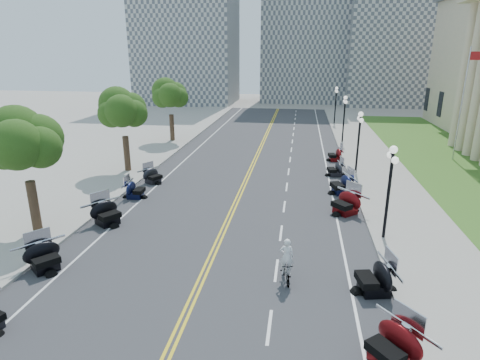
{
  "coord_description": "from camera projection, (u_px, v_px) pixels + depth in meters",
  "views": [
    {
      "loc": [
        3.97,
        -16.22,
        9.49
      ],
      "look_at": [
        0.47,
        6.96,
        2.0
      ],
      "focal_mm": 30.0,
      "sensor_mm": 36.0,
      "label": 1
    }
  ],
  "objects": [
    {
      "name": "ground",
      "position": [
        208.0,
        265.0,
        18.73
      ],
      "size": [
        160.0,
        160.0,
        0.0
      ],
      "primitive_type": "plane",
      "color": "gray"
    },
    {
      "name": "road",
      "position": [
        240.0,
        194.0,
        28.15
      ],
      "size": [
        16.0,
        90.0,
        0.01
      ],
      "primitive_type": "cube",
      "color": "#333335",
      "rests_on": "ground"
    },
    {
      "name": "centerline_yellow_a",
      "position": [
        238.0,
        194.0,
        28.16
      ],
      "size": [
        0.12,
        90.0,
        0.0
      ],
      "primitive_type": "cube",
      "color": "yellow",
      "rests_on": "road"
    },
    {
      "name": "centerline_yellow_b",
      "position": [
        242.0,
        194.0,
        28.13
      ],
      "size": [
        0.12,
        90.0,
        0.0
      ],
      "primitive_type": "cube",
      "color": "yellow",
      "rests_on": "road"
    },
    {
      "name": "edge_line_north",
      "position": [
        333.0,
        198.0,
        27.23
      ],
      "size": [
        0.12,
        90.0,
        0.0
      ],
      "primitive_type": "cube",
      "color": "white",
      "rests_on": "road"
    },
    {
      "name": "edge_line_south",
      "position": [
        153.0,
        189.0,
        29.05
      ],
      "size": [
        0.12,
        90.0,
        0.0
      ],
      "primitive_type": "cube",
      "color": "white",
      "rests_on": "road"
    },
    {
      "name": "lane_dash_5",
      "position": [
        269.0,
        327.0,
        14.5
      ],
      "size": [
        0.12,
        2.0,
        0.0
      ],
      "primitive_type": "cube",
      "color": "white",
      "rests_on": "road"
    },
    {
      "name": "lane_dash_6",
      "position": [
        276.0,
        270.0,
        18.27
      ],
      "size": [
        0.12,
        2.0,
        0.0
      ],
      "primitive_type": "cube",
      "color": "white",
      "rests_on": "road"
    },
    {
      "name": "lane_dash_7",
      "position": [
        281.0,
        233.0,
        22.04
      ],
      "size": [
        0.12,
        2.0,
        0.0
      ],
      "primitive_type": "cube",
      "color": "white",
      "rests_on": "road"
    },
    {
      "name": "lane_dash_8",
      "position": [
        284.0,
        206.0,
        25.8
      ],
      "size": [
        0.12,
        2.0,
        0.0
      ],
      "primitive_type": "cube",
      "color": "white",
      "rests_on": "road"
    },
    {
      "name": "lane_dash_9",
      "position": [
        287.0,
        187.0,
        29.57
      ],
      "size": [
        0.12,
        2.0,
        0.0
      ],
      "primitive_type": "cube",
      "color": "white",
      "rests_on": "road"
    },
    {
      "name": "lane_dash_10",
      "position": [
        289.0,
        172.0,
        33.34
      ],
      "size": [
        0.12,
        2.0,
        0.0
      ],
      "primitive_type": "cube",
      "color": "white",
      "rests_on": "road"
    },
    {
      "name": "lane_dash_11",
      "position": [
        290.0,
        159.0,
        37.11
      ],
      "size": [
        0.12,
        2.0,
        0.0
      ],
      "primitive_type": "cube",
      "color": "white",
      "rests_on": "road"
    },
    {
      "name": "lane_dash_12",
      "position": [
        291.0,
        150.0,
        40.87
      ],
      "size": [
        0.12,
        2.0,
        0.0
      ],
      "primitive_type": "cube",
      "color": "white",
      "rests_on": "road"
    },
    {
      "name": "lane_dash_13",
      "position": [
        292.0,
        141.0,
        44.64
      ],
      "size": [
        0.12,
        2.0,
        0.0
      ],
      "primitive_type": "cube",
      "color": "white",
      "rests_on": "road"
    },
    {
      "name": "lane_dash_14",
      "position": [
        293.0,
        134.0,
        48.41
      ],
      "size": [
        0.12,
        2.0,
        0.0
      ],
      "primitive_type": "cube",
      "color": "white",
      "rests_on": "road"
    },
    {
      "name": "lane_dash_15",
      "position": [
        294.0,
        128.0,
        52.18
      ],
      "size": [
        0.12,
        2.0,
        0.0
      ],
      "primitive_type": "cube",
      "color": "white",
      "rests_on": "road"
    },
    {
      "name": "lane_dash_16",
      "position": [
        295.0,
        123.0,
        55.94
      ],
      "size": [
        0.12,
        2.0,
        0.0
      ],
      "primitive_type": "cube",
      "color": "white",
      "rests_on": "road"
    },
    {
      "name": "lane_dash_17",
      "position": [
        295.0,
        119.0,
        59.71
      ],
      "size": [
        0.12,
        2.0,
        0.0
      ],
      "primitive_type": "cube",
      "color": "white",
      "rests_on": "road"
    },
    {
      "name": "lane_dash_18",
      "position": [
        296.0,
        115.0,
        63.48
      ],
      "size": [
        0.12,
        2.0,
        0.0
      ],
      "primitive_type": "cube",
      "color": "white",
      "rests_on": "road"
    },
    {
      "name": "lane_dash_19",
      "position": [
        296.0,
        111.0,
        67.25
      ],
      "size": [
        0.12,
        2.0,
        0.0
      ],
      "primitive_type": "cube",
      "color": "white",
      "rests_on": "road"
    },
    {
      "name": "sidewalk_north",
      "position": [
        396.0,
        201.0,
        26.63
      ],
      "size": [
        5.0,
        90.0,
        0.15
      ],
      "primitive_type": "cube",
      "color": "#9E9991",
      "rests_on": "ground"
    },
    {
      "name": "sidewalk_south",
      "position": [
        100.0,
        186.0,
        29.62
      ],
      "size": [
        5.0,
        90.0,
        0.15
      ],
      "primitive_type": "cube",
      "color": "#9E9991",
      "rests_on": "ground"
    },
    {
      "name": "lawn",
      "position": [
        463.0,
        172.0,
        33.18
      ],
      "size": [
        9.0,
        60.0,
        0.1
      ],
      "primitive_type": "cube",
      "color": "#356023",
      "rests_on": "ground"
    },
    {
      "name": "distant_block_a",
      "position": [
        187.0,
        33.0,
        75.73
      ],
      "size": [
        18.0,
        14.0,
        26.0
      ],
      "primitive_type": "cube",
      "color": "gray",
      "rests_on": "ground"
    },
    {
      "name": "distant_block_b",
      "position": [
        305.0,
        22.0,
        77.64
      ],
      "size": [
        16.0,
        12.0,
        30.0
      ],
      "primitive_type": "cube",
      "color": "gray",
      "rests_on": "ground"
    },
    {
      "name": "distant_block_c",
      "position": [
        403.0,
        44.0,
        73.47
      ],
      "size": [
        20.0,
        14.0,
        22.0
      ],
      "primitive_type": "cube",
      "color": "gray",
      "rests_on": "ground"
    },
    {
      "name": "street_lamp_2",
      "position": [
        388.0,
        193.0,
        20.48
      ],
      "size": [
        0.5,
        1.2,
        4.9
      ],
      "primitive_type": null,
      "color": "black",
      "rests_on": "sidewalk_north"
    },
    {
      "name": "street_lamp_3",
      "position": [
        358.0,
        143.0,
        31.78
      ],
      "size": [
        0.5,
        1.2,
        4.9
      ],
      "primitive_type": null,
      "color": "black",
      "rests_on": "sidewalk_north"
    },
    {
      "name": "street_lamp_4",
      "position": [
        344.0,
        119.0,
        43.09
      ],
      "size": [
        0.5,
        1.2,
        4.9
      ],
      "primitive_type": null,
      "color": "black",
      "rests_on": "sidewalk_north"
    },
    {
      "name": "street_lamp_5",
      "position": [
        335.0,
        105.0,
        54.39
      ],
      "size": [
        0.5,
        1.2,
        4.9
      ],
      "primitive_type": null,
      "color": "black",
      "rests_on": "sidewalk_north"
    },
    {
      "name": "flagpole",
      "position": [
        461.0,
        106.0,
        35.37
      ],
      "size": [
        1.1,
        0.2,
        10.0
      ],
      "primitive_type": null,
      "color": "silver",
      "rests_on": "ground"
    },
    {
      "name": "tree_2",
      "position": [
        24.0,
        149.0,
        20.59
      ],
      "size": [
        4.8,
        4.8,
        9.2
      ],
      "primitive_type": null,
      "color": "#235619",
      "rests_on": "sidewalk_south"
    },
    {
      "name": "tree_3",
      "position": [
        123.0,
        115.0,
        31.89
      ],
      "size": [
        4.8,
        4.8,
        9.2
      ],
      "primitive_type": null,
      "color": "#235619",
      "rests_on": "sidewalk_south"
    },
    {
      "name": "tree_4",
      "position": [
        170.0,
        98.0,
        43.19
      ],
      "size": [
        4.8,
        4.8,
        9.2
      ],
      "primitive_type": null,
      "color": "#235619",
      "rests_on": "sidewalk_south"
    },
    {
      "name": "motorcycle_n_4",
      "position": [
        393.0,
        344.0,
        12.61
      ],
      "size": [
        2.99,
        2.99,
        1.49
      ],
      "primitive_type": null,
      "rotation": [
        0.0,
        0.0,
        -0.89
      ],
      "color": "#590A0C",
      "rests_on": "road"
    },
    {
      "name": "motorcycle_n_5",
      "position": [
        375.0,
        276.0,
        16.39
      ],
      "size": [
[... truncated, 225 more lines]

